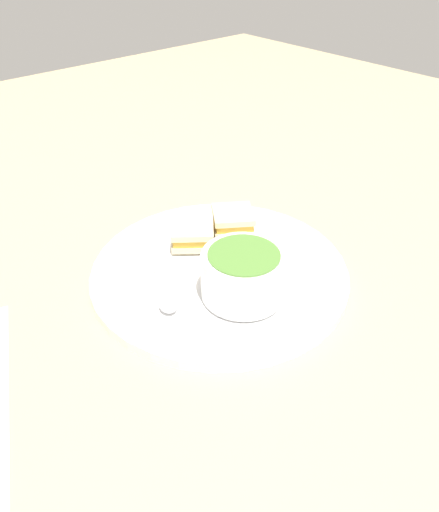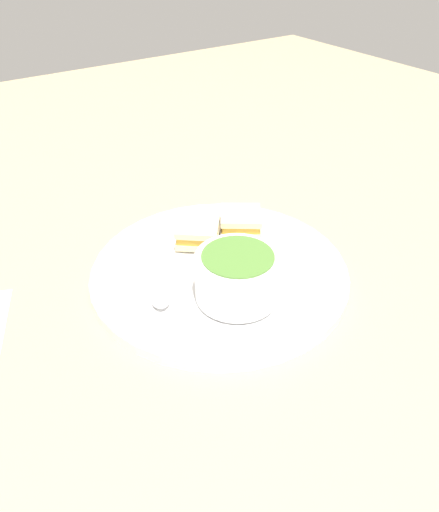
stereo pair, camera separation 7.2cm
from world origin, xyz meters
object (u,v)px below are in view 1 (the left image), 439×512
at_px(soup_bowl, 243,274).
at_px(spoon, 167,301).
at_px(sandwich_half_near, 233,220).
at_px(sandwich_half_far, 193,234).

xyz_separation_m(soup_bowl, spoon, (0.09, -0.05, -0.03)).
xyz_separation_m(spoon, sandwich_half_near, (-0.19, -0.08, 0.01)).
xyz_separation_m(soup_bowl, sandwich_half_far, (-0.03, -0.14, -0.02)).
height_order(soup_bowl, sandwich_half_near, soup_bowl).
distance_m(soup_bowl, sandwich_half_near, 0.17).
bearing_deg(sandwich_half_far, spoon, 37.35).
xyz_separation_m(sandwich_half_near, sandwich_half_far, (0.07, -0.01, 0.00)).
relative_size(soup_bowl, sandwich_half_far, 1.23).
relative_size(soup_bowl, sandwich_half_near, 1.24).
bearing_deg(soup_bowl, sandwich_half_near, -128.08).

